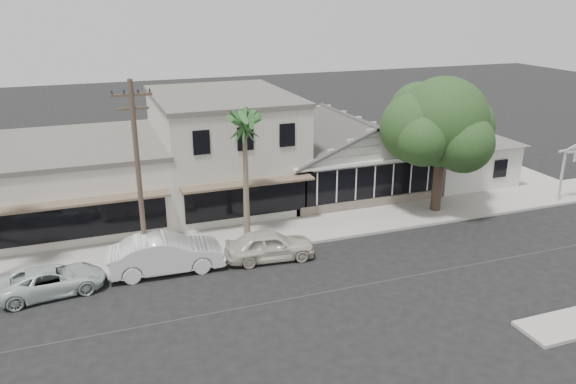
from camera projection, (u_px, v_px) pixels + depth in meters
name	position (u px, v px, depth m)	size (l,w,h in m)	color
ground	(364.00, 285.00, 25.36)	(140.00, 140.00, 0.00)	black
sidewalk_north	(163.00, 250.00, 28.72)	(90.00, 3.50, 0.15)	#9E9991
corner_shop	(346.00, 152.00, 37.18)	(10.40, 8.60, 5.10)	silver
side_cottage	(457.00, 160.00, 39.35)	(6.00, 6.00, 3.00)	silver
row_building_near	(224.00, 149.00, 35.28)	(8.00, 10.00, 6.50)	beige
row_building_midnear	(74.00, 182.00, 32.73)	(10.00, 10.00, 4.20)	beige
utility_pole	(138.00, 172.00, 25.46)	(1.80, 0.24, 9.00)	brown
car_0	(270.00, 245.00, 27.63)	(1.77, 4.40, 1.50)	beige
car_1	(166.00, 254.00, 26.39)	(1.88, 5.40, 1.78)	silver
car_2	(52.00, 280.00, 24.50)	(2.04, 4.43, 1.23)	silver
shade_tree	(439.00, 124.00, 32.45)	(7.33, 6.63, 8.13)	#4D392F
palm_east	(244.00, 125.00, 27.91)	(2.97, 2.97, 7.40)	#726651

